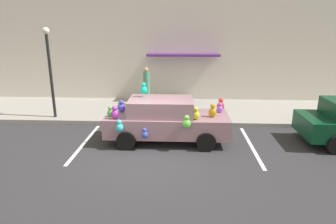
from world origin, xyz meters
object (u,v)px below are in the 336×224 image
at_px(teddy_bear_on_sidewalk, 186,110).
at_px(pedestrian_near_shopfront, 147,88).
at_px(plush_covered_car, 165,120).
at_px(street_lamp_post, 49,63).

relative_size(teddy_bear_on_sidewalk, pedestrian_near_shopfront, 0.42).
height_order(plush_covered_car, teddy_bear_on_sidewalk, plush_covered_car).
bearing_deg(teddy_bear_on_sidewalk, pedestrian_near_shopfront, 132.39).
distance_m(street_lamp_post, pedestrian_near_shopfront, 4.55).
relative_size(plush_covered_car, street_lamp_post, 1.13).
bearing_deg(plush_covered_car, pedestrian_near_shopfront, 105.09).
bearing_deg(pedestrian_near_shopfront, street_lamp_post, -150.18).
relative_size(plush_covered_car, pedestrian_near_shopfront, 2.27).
height_order(street_lamp_post, pedestrian_near_shopfront, street_lamp_post).
distance_m(teddy_bear_on_sidewalk, street_lamp_post, 5.98).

